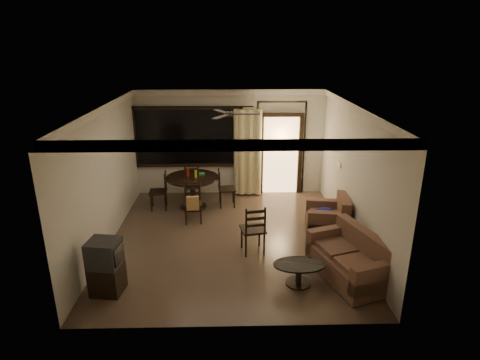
{
  "coord_description": "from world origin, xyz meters",
  "views": [
    {
      "loc": [
        0.01,
        -7.6,
        3.98
      ],
      "look_at": [
        0.2,
        0.2,
        1.25
      ],
      "focal_mm": 30.0,
      "sensor_mm": 36.0,
      "label": 1
    }
  ],
  "objects_px": {
    "dining_table": "(193,183)",
    "sofa": "(351,260)",
    "dining_chair_north": "(192,189)",
    "dining_chair_west": "(159,198)",
    "dining_chair_east": "(227,195)",
    "dining_chair_south": "(193,209)",
    "tv_cabinet": "(106,267)",
    "side_chair": "(253,238)",
    "armchair": "(329,220)",
    "coffee_table": "(299,270)"
  },
  "relations": [
    {
      "from": "dining_table",
      "to": "dining_chair_west",
      "type": "relative_size",
      "value": 1.36
    },
    {
      "from": "dining_table",
      "to": "armchair",
      "type": "distance_m",
      "value": 3.44
    },
    {
      "from": "dining_chair_north",
      "to": "dining_table",
      "type": "bearing_deg",
      "value": 92.13
    },
    {
      "from": "dining_table",
      "to": "dining_chair_west",
      "type": "bearing_deg",
      "value": -174.97
    },
    {
      "from": "dining_table",
      "to": "dining_chair_north",
      "type": "xyz_separation_m",
      "value": [
        -0.07,
        0.56,
        -0.35
      ]
    },
    {
      "from": "dining_chair_north",
      "to": "coffee_table",
      "type": "bearing_deg",
      "value": 113.62
    },
    {
      "from": "dining_chair_west",
      "to": "side_chair",
      "type": "bearing_deg",
      "value": 39.96
    },
    {
      "from": "dining_chair_east",
      "to": "armchair",
      "type": "relative_size",
      "value": 0.99
    },
    {
      "from": "dining_chair_west",
      "to": "dining_chair_north",
      "type": "height_order",
      "value": "same"
    },
    {
      "from": "tv_cabinet",
      "to": "dining_chair_west",
      "type": "bearing_deg",
      "value": 93.48
    },
    {
      "from": "dining_chair_north",
      "to": "side_chair",
      "type": "height_order",
      "value": "side_chair"
    },
    {
      "from": "dining_chair_east",
      "to": "sofa",
      "type": "relative_size",
      "value": 0.54
    },
    {
      "from": "coffee_table",
      "to": "side_chair",
      "type": "relative_size",
      "value": 0.87
    },
    {
      "from": "side_chair",
      "to": "dining_chair_west",
      "type": "bearing_deg",
      "value": -55.83
    },
    {
      "from": "armchair",
      "to": "dining_chair_south",
      "type": "bearing_deg",
      "value": 173.75
    },
    {
      "from": "sofa",
      "to": "coffee_table",
      "type": "relative_size",
      "value": 1.96
    },
    {
      "from": "dining_chair_east",
      "to": "coffee_table",
      "type": "xyz_separation_m",
      "value": [
        1.26,
        -3.48,
        -0.02
      ]
    },
    {
      "from": "dining_chair_west",
      "to": "dining_chair_east",
      "type": "bearing_deg",
      "value": 90.0
    },
    {
      "from": "dining_chair_south",
      "to": "coffee_table",
      "type": "bearing_deg",
      "value": -56.66
    },
    {
      "from": "dining_chair_north",
      "to": "dining_chair_south",
      "type": "bearing_deg",
      "value": 90.79
    },
    {
      "from": "sofa",
      "to": "coffee_table",
      "type": "distance_m",
      "value": 0.97
    },
    {
      "from": "dining_table",
      "to": "side_chair",
      "type": "relative_size",
      "value": 1.26
    },
    {
      "from": "dining_chair_east",
      "to": "armchair",
      "type": "distance_m",
      "value": 2.77
    },
    {
      "from": "tv_cabinet",
      "to": "sofa",
      "type": "height_order",
      "value": "tv_cabinet"
    },
    {
      "from": "dining_chair_west",
      "to": "side_chair",
      "type": "height_order",
      "value": "side_chair"
    },
    {
      "from": "sofa",
      "to": "dining_chair_south",
      "type": "bearing_deg",
      "value": 123.02
    },
    {
      "from": "dining_chair_east",
      "to": "sofa",
      "type": "bearing_deg",
      "value": -151.13
    },
    {
      "from": "dining_chair_south",
      "to": "dining_chair_north",
      "type": "xyz_separation_m",
      "value": [
        -0.14,
        1.41,
        -0.02
      ]
    },
    {
      "from": "dining_chair_west",
      "to": "tv_cabinet",
      "type": "bearing_deg",
      "value": -9.49
    },
    {
      "from": "dining_table",
      "to": "dining_chair_west",
      "type": "xyz_separation_m",
      "value": [
        -0.83,
        -0.07,
        -0.35
      ]
    },
    {
      "from": "dining_chair_east",
      "to": "sofa",
      "type": "xyz_separation_m",
      "value": [
        2.21,
        -3.3,
        0.05
      ]
    },
    {
      "from": "dining_chair_west",
      "to": "dining_chair_east",
      "type": "height_order",
      "value": "same"
    },
    {
      "from": "dining_chair_south",
      "to": "armchair",
      "type": "relative_size",
      "value": 0.99
    },
    {
      "from": "armchair",
      "to": "side_chair",
      "type": "height_order",
      "value": "side_chair"
    },
    {
      "from": "dining_table",
      "to": "armchair",
      "type": "height_order",
      "value": "dining_table"
    },
    {
      "from": "dining_chair_east",
      "to": "coffee_table",
      "type": "distance_m",
      "value": 3.71
    },
    {
      "from": "dining_table",
      "to": "side_chair",
      "type": "xyz_separation_m",
      "value": [
        1.37,
        -2.28,
        -0.33
      ]
    },
    {
      "from": "dining_chair_north",
      "to": "sofa",
      "type": "height_order",
      "value": "dining_chair_north"
    },
    {
      "from": "dining_chair_south",
      "to": "tv_cabinet",
      "type": "bearing_deg",
      "value": -118.56
    },
    {
      "from": "dining_table",
      "to": "sofa",
      "type": "xyz_separation_m",
      "value": [
        3.04,
        -3.23,
        -0.3
      ]
    },
    {
      "from": "dining_chair_east",
      "to": "sofa",
      "type": "height_order",
      "value": "dining_chair_east"
    },
    {
      "from": "dining_chair_west",
      "to": "dining_chair_north",
      "type": "xyz_separation_m",
      "value": [
        0.77,
        0.63,
        0.0
      ]
    },
    {
      "from": "dining_chair_south",
      "to": "dining_table",
      "type": "bearing_deg",
      "value": 89.91
    },
    {
      "from": "dining_chair_north",
      "to": "sofa",
      "type": "xyz_separation_m",
      "value": [
        3.11,
        -3.79,
        0.05
      ]
    },
    {
      "from": "dining_chair_west",
      "to": "sofa",
      "type": "relative_size",
      "value": 0.54
    },
    {
      "from": "armchair",
      "to": "dining_chair_north",
      "type": "bearing_deg",
      "value": 153.04
    },
    {
      "from": "sofa",
      "to": "side_chair",
      "type": "distance_m",
      "value": 1.92
    },
    {
      "from": "tv_cabinet",
      "to": "armchair",
      "type": "bearing_deg",
      "value": 33.44
    },
    {
      "from": "dining_chair_west",
      "to": "armchair",
      "type": "height_order",
      "value": "dining_chair_west"
    },
    {
      "from": "dining_table",
      "to": "dining_chair_east",
      "type": "bearing_deg",
      "value": 4.89
    }
  ]
}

